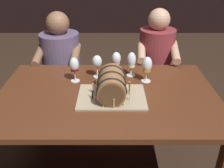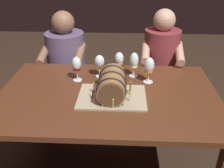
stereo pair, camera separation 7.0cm
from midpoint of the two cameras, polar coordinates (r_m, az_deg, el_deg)
name	(u,v)px [view 2 (the right image)]	position (r m, az deg, el deg)	size (l,w,h in m)	color
dining_table	(108,105)	(1.75, 0.22, -4.88)	(1.49, 0.96, 0.75)	#562D19
barrel_cake	(112,86)	(1.61, 1.25, -0.51)	(0.44, 0.32, 0.19)	tan
wine_glass_white	(134,61)	(1.90, 6.09, 5.10)	(0.07, 0.07, 0.19)	white
wine_glass_red	(77,65)	(1.83, -6.98, 4.32)	(0.07, 0.07, 0.19)	white
wine_glass_rose	(119,59)	(1.95, 2.66, 5.59)	(0.07, 0.07, 0.17)	white
wine_glass_amber	(149,66)	(1.81, 9.54, 3.95)	(0.07, 0.07, 0.19)	white
wine_glass_empty	(99,62)	(1.88, -1.79, 5.07)	(0.07, 0.07, 0.17)	white
person_seated_left	(68,74)	(2.49, -9.28, 2.24)	(0.40, 0.47, 1.15)	#372D40
person_seated_right	(159,77)	(2.47, 11.40, 1.66)	(0.38, 0.47, 1.17)	#4C1B1E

